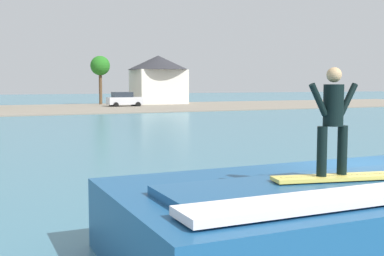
{
  "coord_description": "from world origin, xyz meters",
  "views": [
    {
      "loc": [
        -7.54,
        -8.05,
        2.92
      ],
      "look_at": [
        -1.98,
        4.34,
        1.69
      ],
      "focal_mm": 46.28,
      "sensor_mm": 36.0,
      "label": 1
    }
  ],
  "objects_px": {
    "wave_crest": "(330,216)",
    "surfer": "(333,116)",
    "tree_tall_bare": "(100,67)",
    "house_gabled_white": "(158,77)",
    "surfboard": "(337,177)",
    "car_far_shore": "(124,99)"
  },
  "relations": [
    {
      "from": "surfboard",
      "to": "tree_tall_bare",
      "type": "relative_size",
      "value": 0.33
    },
    {
      "from": "house_gabled_white",
      "to": "tree_tall_bare",
      "type": "xyz_separation_m",
      "value": [
        -7.86,
        1.26,
        1.31
      ]
    },
    {
      "from": "wave_crest",
      "to": "tree_tall_bare",
      "type": "xyz_separation_m",
      "value": [
        10.59,
        59.56,
        4.52
      ]
    },
    {
      "from": "wave_crest",
      "to": "surfboard",
      "type": "bearing_deg",
      "value": -118.7
    },
    {
      "from": "surfer",
      "to": "car_far_shore",
      "type": "height_order",
      "value": "surfer"
    },
    {
      "from": "car_far_shore",
      "to": "house_gabled_white",
      "type": "xyz_separation_m",
      "value": [
        6.61,
        5.67,
        2.91
      ]
    },
    {
      "from": "surfer",
      "to": "house_gabled_white",
      "type": "distance_m",
      "value": 61.6
    },
    {
      "from": "surfboard",
      "to": "surfer",
      "type": "xyz_separation_m",
      "value": [
        -0.06,
        0.05,
        0.99
      ]
    },
    {
      "from": "house_gabled_white",
      "to": "tree_tall_bare",
      "type": "relative_size",
      "value": 1.27
    },
    {
      "from": "car_far_shore",
      "to": "tree_tall_bare",
      "type": "bearing_deg",
      "value": 100.21
    },
    {
      "from": "surfer",
      "to": "car_far_shore",
      "type": "relative_size",
      "value": 0.4
    },
    {
      "from": "wave_crest",
      "to": "surfer",
      "type": "xyz_separation_m",
      "value": [
        -0.29,
        -0.37,
        1.76
      ]
    },
    {
      "from": "house_gabled_white",
      "to": "tree_tall_bare",
      "type": "height_order",
      "value": "house_gabled_white"
    },
    {
      "from": "surfboard",
      "to": "house_gabled_white",
      "type": "height_order",
      "value": "house_gabled_white"
    },
    {
      "from": "surfer",
      "to": "tree_tall_bare",
      "type": "bearing_deg",
      "value": 79.72
    },
    {
      "from": "surfer",
      "to": "tree_tall_bare",
      "type": "xyz_separation_m",
      "value": [
        10.87,
        59.92,
        2.76
      ]
    },
    {
      "from": "wave_crest",
      "to": "house_gabled_white",
      "type": "height_order",
      "value": "house_gabled_white"
    },
    {
      "from": "wave_crest",
      "to": "house_gabled_white",
      "type": "xyz_separation_m",
      "value": [
        18.45,
        58.3,
        3.2
      ]
    },
    {
      "from": "wave_crest",
      "to": "house_gabled_white",
      "type": "distance_m",
      "value": 61.24
    },
    {
      "from": "surfer",
      "to": "house_gabled_white",
      "type": "xyz_separation_m",
      "value": [
        18.74,
        58.67,
        1.45
      ]
    },
    {
      "from": "wave_crest",
      "to": "surfboard",
      "type": "height_order",
      "value": "surfboard"
    },
    {
      "from": "surfer",
      "to": "house_gabled_white",
      "type": "height_order",
      "value": "house_gabled_white"
    }
  ]
}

